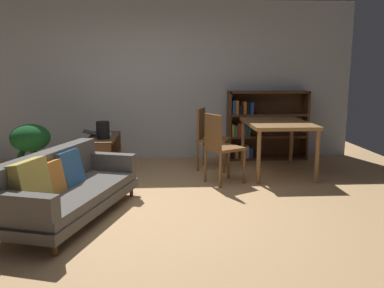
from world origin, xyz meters
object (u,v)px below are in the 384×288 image
object	(u,v)px
fabric_couch	(64,187)
dining_chair_far	(220,145)
dining_chair_near	(209,135)
bookshelf	(261,126)
potted_floor_plant	(30,143)
desk_speaker	(103,130)
media_console	(103,156)
dining_table	(277,127)
open_laptop	(99,134)

from	to	relation	value
fabric_couch	dining_chair_far	world-z (taller)	dining_chair_far
dining_chair_near	bookshelf	xyz separation A→B (m)	(0.98, 0.70, 0.05)
dining_chair_near	dining_chair_far	world-z (taller)	dining_chair_far
bookshelf	potted_floor_plant	bearing A→B (deg)	-162.54
desk_speaker	bookshelf	world-z (taller)	bookshelf
media_console	dining_table	world-z (taller)	dining_table
media_console	desk_speaker	distance (m)	0.45
dining_chair_far	potted_floor_plant	bearing A→B (deg)	170.65
open_laptop	dining_chair_near	distance (m)	1.69
fabric_couch	dining_chair_near	bearing A→B (deg)	50.03
fabric_couch	potted_floor_plant	xyz separation A→B (m)	(-0.87, 1.63, 0.18)
open_laptop	potted_floor_plant	bearing A→B (deg)	-156.90
potted_floor_plant	dining_chair_near	world-z (taller)	dining_chair_near
fabric_couch	bookshelf	xyz separation A→B (m)	(2.70, 2.75, 0.25)
open_laptop	bookshelf	bearing A→B (deg)	15.47
dining_chair_far	bookshelf	xyz separation A→B (m)	(0.91, 1.56, 0.04)
desk_speaker	dining_chair_far	world-z (taller)	dining_chair_far
dining_chair_far	media_console	bearing A→B (deg)	158.62
dining_chair_far	desk_speaker	bearing A→B (deg)	163.56
fabric_couch	media_console	bearing A→B (deg)	86.60
media_console	desk_speaker	bearing A→B (deg)	-76.52
media_console	dining_table	bearing A→B (deg)	-2.86
dining_table	bookshelf	world-z (taller)	bookshelf
fabric_couch	dining_chair_near	xyz separation A→B (m)	(1.72, 2.06, 0.20)
potted_floor_plant	open_laptop	bearing A→B (deg)	23.10
dining_table	media_console	bearing A→B (deg)	177.14
dining_table	dining_chair_near	distance (m)	1.06
fabric_couch	bookshelf	bearing A→B (deg)	45.52
media_console	fabric_couch	bearing A→B (deg)	-93.40
potted_floor_plant	bookshelf	size ratio (longest dim) A/B	0.57
media_console	open_laptop	world-z (taller)	open_laptop
fabric_couch	media_console	size ratio (longest dim) A/B	1.76
media_console	dining_chair_near	world-z (taller)	dining_chair_near
desk_speaker	dining_chair_near	xyz separation A→B (m)	(1.57, 0.38, -0.15)
desk_speaker	potted_floor_plant	world-z (taller)	desk_speaker
dining_chair_near	desk_speaker	bearing A→B (deg)	-166.44
desk_speaker	dining_chair_far	distance (m)	1.72
media_console	open_laptop	bearing A→B (deg)	114.33
potted_floor_plant	dining_table	world-z (taller)	potted_floor_plant
desk_speaker	dining_chair_far	xyz separation A→B (m)	(1.64, -0.48, -0.15)
dining_chair_near	bookshelf	bearing A→B (deg)	35.43
desk_speaker	bookshelf	xyz separation A→B (m)	(2.55, 1.08, -0.10)
fabric_couch	bookshelf	world-z (taller)	bookshelf
open_laptop	dining_table	xyz separation A→B (m)	(2.68, -0.29, 0.12)
bookshelf	dining_chair_far	bearing A→B (deg)	-120.26
open_laptop	dining_chair_far	bearing A→B (deg)	-25.08
fabric_couch	open_laptop	xyz separation A→B (m)	(0.04, 2.02, 0.25)
dining_table	dining_chair_near	size ratio (longest dim) A/B	1.33
media_console	dining_chair_near	bearing A→B (deg)	7.21
fabric_couch	desk_speaker	size ratio (longest dim) A/B	7.88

